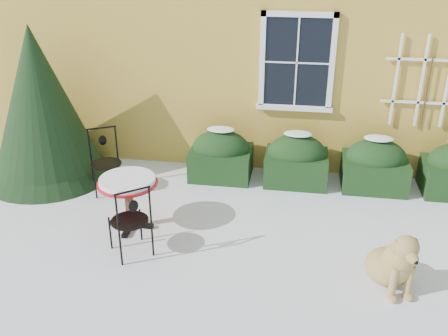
% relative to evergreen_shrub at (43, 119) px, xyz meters
% --- Properties ---
extents(ground, '(80.00, 80.00, 0.00)m').
position_rel_evergreen_shrub_xyz_m(ground, '(3.29, -2.12, -1.06)').
color(ground, white).
rests_on(ground, ground).
extents(hedge_row, '(4.95, 0.80, 0.91)m').
position_rel_evergreen_shrub_xyz_m(hedge_row, '(4.94, 0.43, -0.66)').
color(hedge_row, black).
rests_on(hedge_row, ground).
extents(evergreen_shrub, '(2.17, 2.17, 2.63)m').
position_rel_evergreen_shrub_xyz_m(evergreen_shrub, '(0.00, 0.00, 0.00)').
color(evergreen_shrub, black).
rests_on(evergreen_shrub, ground).
extents(bistro_table, '(0.85, 0.85, 0.79)m').
position_rel_evergreen_shrub_xyz_m(bistro_table, '(1.96, -1.43, -0.40)').
color(bistro_table, black).
rests_on(bistro_table, ground).
extents(patio_chair_near, '(0.65, 0.65, 1.04)m').
position_rel_evergreen_shrub_xyz_m(patio_chair_near, '(2.21, -2.09, -0.54)').
color(patio_chair_near, black).
rests_on(patio_chair_near, ground).
extents(patio_chair_far, '(0.63, 0.62, 1.05)m').
position_rel_evergreen_shrub_xyz_m(patio_chair_far, '(1.20, -0.36, -0.53)').
color(patio_chair_far, black).
rests_on(patio_chair_far, ground).
extents(dog, '(0.70, 0.95, 0.85)m').
position_rel_evergreen_shrub_xyz_m(dog, '(5.53, -2.26, -0.72)').
color(dog, tan).
rests_on(dog, ground).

